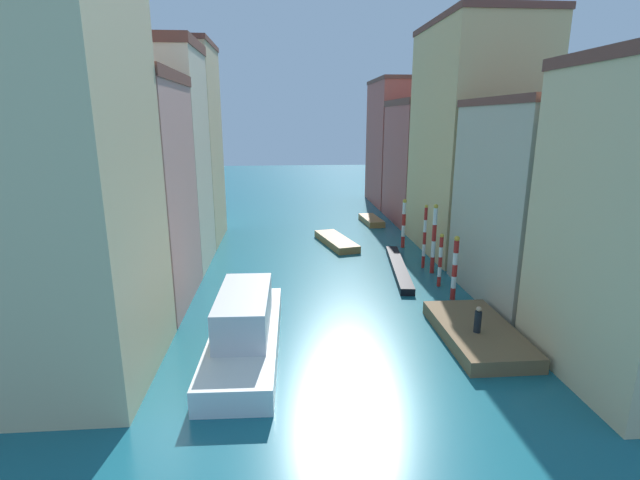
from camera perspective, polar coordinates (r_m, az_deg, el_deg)
ground_plane at (r=42.69m, az=-0.21°, el=-0.78°), size 154.00×154.00×0.00m
building_left_0 at (r=22.27m, az=-31.38°, el=10.47°), size 7.88×8.43×21.05m
building_left_1 at (r=30.57m, az=-23.41°, el=5.29°), size 7.88×8.65×14.00m
building_left_2 at (r=38.01m, az=-19.85°, el=9.39°), size 7.88×7.33×16.85m
building_left_3 at (r=45.67m, az=-17.34°, el=11.00°), size 7.88×8.38×17.91m
building_right_1 at (r=32.28m, az=25.47°, el=4.21°), size 7.88×10.31×12.57m
building_right_2 at (r=42.33m, az=18.15°, el=11.46°), size 7.88×12.20×19.03m
building_right_3 at (r=53.63m, az=13.08°, el=9.27°), size 7.88×11.40×13.34m
building_right_4 at (r=64.94m, az=9.99°, el=11.63°), size 7.88×11.76×16.37m
waterfront_dock at (r=26.41m, az=18.69°, el=-10.73°), size 3.68×7.33×0.75m
person_on_dock at (r=25.35m, az=18.74°, el=-9.30°), size 0.36×0.36×1.40m
mooring_pole_0 at (r=30.91m, az=16.16°, el=-3.23°), size 0.35×0.35×4.23m
mooring_pole_1 at (r=33.17m, az=14.50°, el=-2.33°), size 0.28×0.28×3.78m
mooring_pole_2 at (r=35.73m, az=13.76°, el=0.20°), size 0.34×0.34×5.29m
mooring_pole_3 at (r=36.84m, az=12.67°, el=0.47°), size 0.27×0.27×5.03m
mooring_pole_4 at (r=42.48m, az=10.20°, el=2.07°), size 0.36×0.36×4.44m
vaporetto_white at (r=24.01m, az=-9.16°, el=-10.59°), size 3.56×11.31×3.09m
gondola_black at (r=36.33m, az=9.58°, el=-3.36°), size 2.29×10.65×0.50m
motorboat_0 at (r=52.44m, az=6.30°, el=2.40°), size 2.14×5.18×0.64m
motorboat_1 at (r=43.26m, az=2.00°, el=-0.15°), size 3.60×7.23×0.64m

